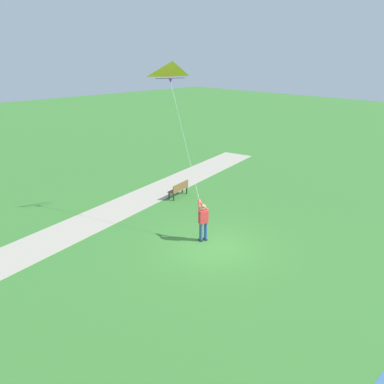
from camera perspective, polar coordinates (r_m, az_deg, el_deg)
ground_plane at (r=17.11m, az=3.09°, el=-8.02°), size 120.00×120.00×0.00m
walkway_path at (r=20.35m, az=-13.90°, el=-3.89°), size 8.98×31.80×0.02m
person_kite_flyer at (r=17.21m, az=1.64°, el=-3.95°), size 0.63×0.49×1.83m
flying_kite at (r=18.69m, az=-2.86°, el=17.03°), size 3.18×1.78×5.80m
park_bench_near_walkway at (r=22.64m, az=-1.90°, el=0.51°), size 0.74×1.56×0.88m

